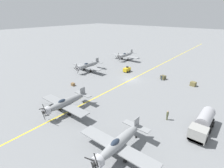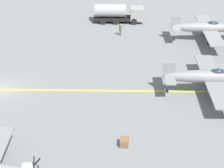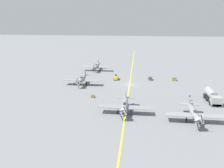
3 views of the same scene
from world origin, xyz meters
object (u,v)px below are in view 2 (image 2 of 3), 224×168
(fuel_tanker, at_px, (119,13))
(supply_crate_mid_lane, at_px, (124,142))
(airplane_far_center, at_px, (210,77))
(ground_crew_walking, at_px, (120,29))
(airplane_far_left, at_px, (207,28))

(fuel_tanker, distance_m, supply_crate_mid_lane, 31.66)
(airplane_far_center, distance_m, fuel_tanker, 24.41)
(fuel_tanker, xyz_separation_m, ground_crew_walking, (5.76, 0.28, -0.50))
(airplane_far_center, height_order, supply_crate_mid_lane, airplane_far_center)
(ground_crew_walking, distance_m, supply_crate_mid_lane, 25.88)
(airplane_far_left, xyz_separation_m, supply_crate_mid_lane, (24.08, -11.97, -1.63))
(airplane_far_center, height_order, fuel_tanker, airplane_far_center)
(airplane_far_left, relative_size, airplane_far_center, 1.00)
(fuel_tanker, bearing_deg, supply_crate_mid_lane, 1.14)
(airplane_far_left, height_order, ground_crew_walking, airplane_far_left)
(airplane_far_center, height_order, ground_crew_walking, airplane_far_center)
(airplane_far_left, distance_m, supply_crate_mid_lane, 26.94)
(airplane_far_center, distance_m, ground_crew_walking, 19.18)
(airplane_far_left, relative_size, fuel_tanker, 1.50)
(airplane_far_center, distance_m, supply_crate_mid_lane, 13.37)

